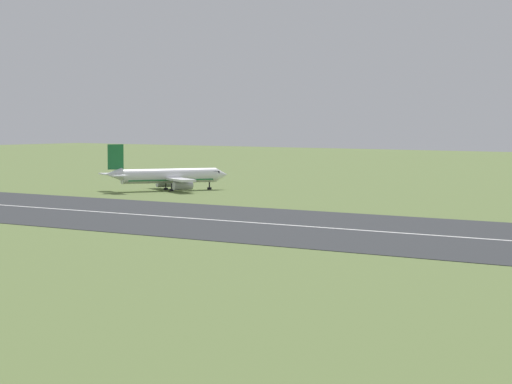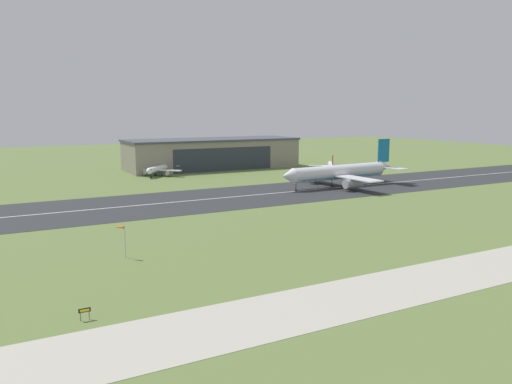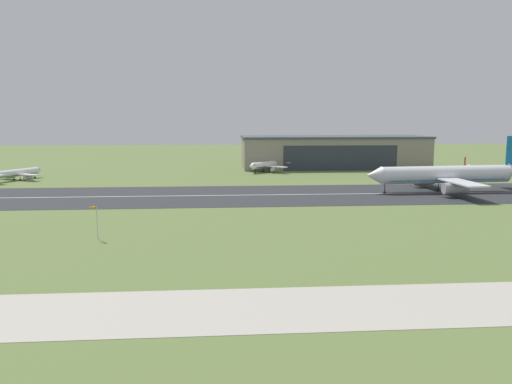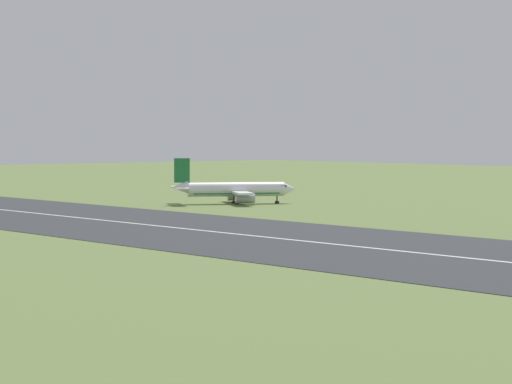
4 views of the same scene
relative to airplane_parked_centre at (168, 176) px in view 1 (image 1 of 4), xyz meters
The scene contains 3 objects.
runway_strip 78.50m from the airplane_parked_centre, 33.36° to the right, with size 466.73×41.53×0.06m, color #2B2D30.
runway_centreline 78.50m from the airplane_parked_centre, 33.36° to the right, with size 420.06×0.70×0.01m, color silver.
airplane_parked_centre is the anchor object (origin of this frame).
Camera 1 is at (86.27, -7.61, 14.29)m, focal length 85.00 mm.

